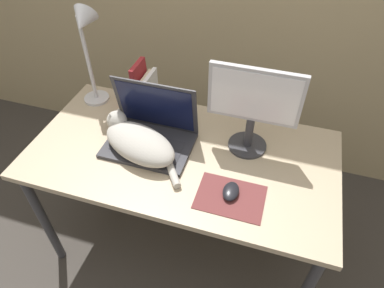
{
  "coord_description": "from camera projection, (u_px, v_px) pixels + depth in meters",
  "views": [
    {
      "loc": [
        0.37,
        -0.66,
        1.81
      ],
      "look_at": [
        0.06,
        0.32,
        0.83
      ],
      "focal_mm": 32.0,
      "sensor_mm": 36.0,
      "label": 1
    }
  ],
  "objects": [
    {
      "name": "desk",
      "position": [
        182.0,
        163.0,
        1.58
      ],
      "size": [
        1.37,
        0.71,
        0.73
      ],
      "color": "tan",
      "rests_on": "ground_plane"
    },
    {
      "name": "laptop",
      "position": [
        151.0,
        133.0,
        1.54
      ],
      "size": [
        0.39,
        0.27,
        0.28
      ],
      "color": "#2D2D33",
      "rests_on": "desk"
    },
    {
      "name": "cat",
      "position": [
        138.0,
        142.0,
        1.49
      ],
      "size": [
        0.44,
        0.31,
        0.13
      ],
      "color": "#B2ADA3",
      "rests_on": "desk"
    },
    {
      "name": "external_monitor",
      "position": [
        253.0,
        105.0,
        1.4
      ],
      "size": [
        0.38,
        0.17,
        0.4
      ],
      "color": "#333338",
      "rests_on": "desk"
    },
    {
      "name": "mousepad",
      "position": [
        230.0,
        197.0,
        1.35
      ],
      "size": [
        0.27,
        0.19,
        0.0
      ],
      "color": "brown",
      "rests_on": "desk"
    },
    {
      "name": "computer_mouse",
      "position": [
        231.0,
        191.0,
        1.35
      ],
      "size": [
        0.06,
        0.1,
        0.03
      ],
      "color": "black",
      "rests_on": "mousepad"
    },
    {
      "name": "book_row",
      "position": [
        145.0,
        90.0,
        1.69
      ],
      "size": [
        0.08,
        0.15,
        0.25
      ],
      "color": "maroon",
      "rests_on": "desk"
    },
    {
      "name": "desk_lamp",
      "position": [
        86.0,
        40.0,
        1.55
      ],
      "size": [
        0.17,
        0.17,
        0.52
      ],
      "color": "silver",
      "rests_on": "desk"
    }
  ]
}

